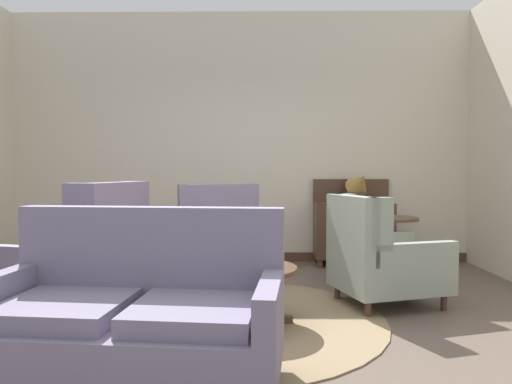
% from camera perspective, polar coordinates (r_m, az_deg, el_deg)
% --- Properties ---
extents(ground, '(8.59, 8.59, 0.00)m').
position_cam_1_polar(ground, '(3.70, -4.22, -16.49)').
color(ground, brown).
extents(wall_back, '(6.29, 0.08, 3.31)m').
position_cam_1_polar(wall_back, '(6.38, -1.99, 6.55)').
color(wall_back, beige).
rests_on(wall_back, ground).
extents(baseboard_back, '(6.13, 0.03, 0.12)m').
position_cam_1_polar(baseboard_back, '(6.41, -1.99, -7.79)').
color(baseboard_back, '#4C3323').
rests_on(baseboard_back, ground).
extents(area_rug, '(2.61, 2.61, 0.01)m').
position_cam_1_polar(area_rug, '(3.98, -3.83, -15.01)').
color(area_rug, '#847051').
rests_on(area_rug, ground).
extents(coffee_table, '(0.78, 0.78, 0.46)m').
position_cam_1_polar(coffee_table, '(3.74, -1.13, -10.41)').
color(coffee_table, '#4C3323').
rests_on(coffee_table, ground).
extents(porcelain_vase, '(0.16, 0.16, 0.32)m').
position_cam_1_polar(porcelain_vase, '(3.68, -1.42, -6.88)').
color(porcelain_vase, beige).
rests_on(porcelain_vase, coffee_table).
extents(settee, '(1.69, 0.95, 0.99)m').
position_cam_1_polar(settee, '(2.80, -14.27, -14.13)').
color(settee, slate).
rests_on(settee, ground).
extents(armchair_back_corner, '(0.98, 1.03, 1.08)m').
position_cam_1_polar(armchair_back_corner, '(5.03, -4.96, -6.15)').
color(armchair_back_corner, slate).
rests_on(armchair_back_corner, ground).
extents(armchair_near_window, '(1.07, 0.96, 0.99)m').
position_cam_1_polar(armchair_near_window, '(4.42, 14.72, -7.82)').
color(armchair_near_window, gray).
rests_on(armchair_near_window, ground).
extents(armchair_foreground_right, '(1.06, 1.01, 1.12)m').
position_cam_1_polar(armchair_foreground_right, '(4.11, -19.74, -8.17)').
color(armchair_foreground_right, slate).
rests_on(armchair_foreground_right, ground).
extents(side_table, '(0.59, 0.59, 0.72)m').
position_cam_1_polar(side_table, '(5.21, 15.76, -6.02)').
color(side_table, '#4C3323').
rests_on(side_table, ground).
extents(sideboard, '(0.99, 0.43, 1.10)m').
position_cam_1_polar(sideboard, '(6.22, 11.61, -4.35)').
color(sideboard, '#4C3323').
rests_on(sideboard, ground).
extents(gramophone, '(0.38, 0.44, 0.46)m').
position_cam_1_polar(gramophone, '(6.10, 12.21, 0.70)').
color(gramophone, '#4C3323').
rests_on(gramophone, sideboard).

